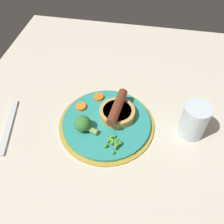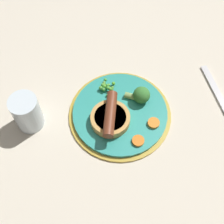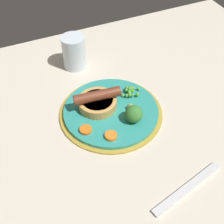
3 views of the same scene
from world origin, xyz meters
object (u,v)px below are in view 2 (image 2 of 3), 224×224
at_px(dinner_plate, 120,114).
at_px(drinking_glass, 27,113).
at_px(sausage_pudding, 110,118).
at_px(carrot_slice_2, 138,141).
at_px(carrot_slice_0, 154,123).
at_px(pea_pile, 106,87).
at_px(fork, 217,94).
at_px(broccoli_floret_near, 141,95).

relative_size(dinner_plate, drinking_glass, 2.66).
distance_m(sausage_pudding, carrot_slice_2, 0.08).
xyz_separation_m(carrot_slice_2, drinking_glass, (-0.06, -0.25, 0.03)).
xyz_separation_m(sausage_pudding, carrot_slice_0, (0.01, 0.10, -0.01)).
bearing_deg(pea_pile, fork, 87.32).
xyz_separation_m(carrot_slice_0, fork, (-0.09, 0.17, -0.01)).
height_order(carrot_slice_2, drinking_glass, drinking_glass).
xyz_separation_m(sausage_pudding, fork, (-0.08, 0.27, -0.03)).
bearing_deg(broccoli_floret_near, dinner_plate, -126.55).
relative_size(dinner_plate, broccoli_floret_near, 4.00).
relative_size(sausage_pudding, pea_pile, 2.11).
xyz_separation_m(broccoli_floret_near, drinking_glass, (0.05, -0.27, 0.01)).
xyz_separation_m(dinner_plate, pea_pile, (-0.07, -0.03, 0.02)).
height_order(dinner_plate, sausage_pudding, sausage_pudding).
relative_size(sausage_pudding, carrot_slice_2, 4.08).
xyz_separation_m(broccoli_floret_near, fork, (-0.02, 0.20, -0.03)).
bearing_deg(broccoli_floret_near, sausage_pudding, -122.38).
xyz_separation_m(pea_pile, carrot_slice_0, (0.10, 0.11, -0.01)).
bearing_deg(pea_pile, broccoli_floret_near, 68.60).
distance_m(dinner_plate, broccoli_floret_near, 0.07).
bearing_deg(carrot_slice_2, drinking_glass, -104.11).
distance_m(broccoli_floret_near, fork, 0.20).
bearing_deg(sausage_pudding, dinner_plate, -37.75).
bearing_deg(carrot_slice_2, broccoli_floret_near, 173.74).
distance_m(sausage_pudding, carrot_slice_0, 0.10).
bearing_deg(dinner_plate, pea_pile, -154.32).
distance_m(dinner_plate, carrot_slice_0, 0.09).
bearing_deg(dinner_plate, sausage_pudding, -44.24).
distance_m(sausage_pudding, fork, 0.29).
bearing_deg(pea_pile, drinking_glass, -65.71).
relative_size(carrot_slice_0, drinking_glass, 0.30).
height_order(sausage_pudding, broccoli_floret_near, sausage_pudding).
height_order(dinner_plate, carrot_slice_2, carrot_slice_2).
bearing_deg(carrot_slice_0, carrot_slice_2, -41.42).
xyz_separation_m(fork, drinking_glass, (0.07, -0.47, 0.04)).
xyz_separation_m(pea_pile, drinking_glass, (0.08, -0.18, 0.02)).
height_order(sausage_pudding, fork, sausage_pudding).
bearing_deg(pea_pile, carrot_slice_2, 25.79).
distance_m(sausage_pudding, pea_pile, 0.09).
bearing_deg(drinking_glass, carrot_slice_0, 86.29).
xyz_separation_m(dinner_plate, fork, (-0.05, 0.25, -0.00)).
xyz_separation_m(broccoli_floret_near, carrot_slice_2, (0.11, -0.01, -0.02)).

